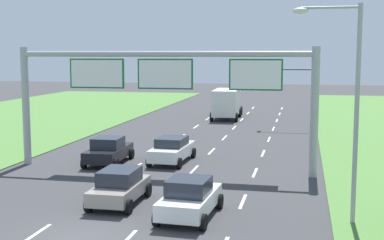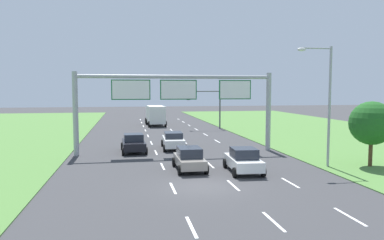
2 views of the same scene
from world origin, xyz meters
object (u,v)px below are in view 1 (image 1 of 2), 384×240
street_lamp (347,94)px  car_far_ahead (108,151)px  car_near_red (190,198)px  box_truck (227,102)px  sign_gantry (164,84)px  car_mid_lane (120,186)px  car_lead_silver (172,149)px  traffic_light_mast (291,85)px

street_lamp → car_far_ahead: bearing=145.6°
car_near_red → car_far_ahead: size_ratio=0.95×
box_truck → sign_gantry: sign_gantry is taller
sign_gantry → street_lamp: bearing=-40.1°
car_near_red → car_mid_lane: size_ratio=1.05×
car_far_ahead → car_near_red: bearing=-55.4°
car_lead_silver → street_lamp: street_lamp is taller
car_near_red → car_lead_silver: (-3.38, 10.62, -0.01)m
street_lamp → box_truck: bearing=105.7°
car_mid_lane → car_lead_silver: bearing=89.4°
car_lead_silver → car_far_ahead: car_far_ahead is taller
car_lead_silver → car_mid_lane: size_ratio=1.15×
car_lead_silver → street_lamp: bearing=-44.7°
car_lead_silver → street_lamp: 14.47m
car_near_red → traffic_light_mast: traffic_light_mast is taller
car_mid_lane → street_lamp: size_ratio=0.46×
car_lead_silver → street_lamp: (9.42, -10.11, 4.28)m
car_lead_silver → car_mid_lane: bearing=-88.1°
car_mid_lane → car_far_ahead: (-3.61, 8.19, -0.00)m
box_truck → sign_gantry: size_ratio=0.44×
car_lead_silver → box_truck: size_ratio=0.60×
sign_gantry → car_near_red: bearing=-68.5°
car_mid_lane → sign_gantry: bearing=88.5°
box_truck → traffic_light_mast: bearing=-47.3°
box_truck → car_near_red: bearing=-86.2°
car_near_red → car_far_ahead: bearing=129.9°
street_lamp → car_lead_silver: bearing=133.0°
car_lead_silver → sign_gantry: (0.10, -2.27, 4.15)m
car_mid_lane → sign_gantry: 8.21m
car_near_red → box_truck: 33.94m
box_truck → car_far_ahead: bearing=-100.6°
street_lamp → sign_gantry: bearing=139.9°
sign_gantry → car_mid_lane: bearing=-91.3°
car_mid_lane → traffic_light_mast: 26.82m
car_near_red → sign_gantry: (-3.28, 8.35, 4.14)m
car_near_red → box_truck: (-3.28, 33.77, 0.84)m
car_near_red → traffic_light_mast: (3.32, 27.04, 3.06)m
car_lead_silver → car_far_ahead: bearing=-160.2°
car_lead_silver → box_truck: 23.17m
car_far_ahead → box_truck: (3.78, 24.31, 0.85)m
box_truck → sign_gantry: (-0.00, -25.42, 3.30)m
car_lead_silver → traffic_light_mast: bearing=70.1°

